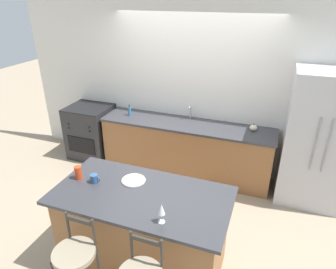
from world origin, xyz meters
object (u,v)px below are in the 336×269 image
object	(u,v)px
wine_glass	(162,210)
bar_stool_near	(76,264)
refrigerator	(317,140)
oven_range	(91,131)
pumpkin_decoration	(253,128)
tumbler_cup	(78,173)
soap_bottle	(130,111)
coffee_mug	(94,178)
dinner_plate	(134,180)

from	to	relation	value
wine_glass	bar_stool_near	bearing A→B (deg)	-148.48
wine_glass	refrigerator	bearing A→B (deg)	57.75
wine_glass	oven_range	bearing A→B (deg)	135.12
oven_range	pumpkin_decoration	world-z (taller)	pumpkin_decoration
tumbler_cup	soap_bottle	xyz separation A→B (m)	(-0.37, 1.93, -0.05)
bar_stool_near	coffee_mug	xyz separation A→B (m)	(-0.23, 0.72, 0.38)
oven_range	pumpkin_decoration	xyz separation A→B (m)	(2.79, 0.11, 0.46)
refrigerator	dinner_plate	xyz separation A→B (m)	(-1.91, -1.73, 0.01)
dinner_plate	pumpkin_decoration	bearing A→B (deg)	60.60
tumbler_cup	soap_bottle	size ratio (longest dim) A/B	0.79
bar_stool_near	tumbler_cup	world-z (taller)	tumbler_cup
oven_range	coffee_mug	xyz separation A→B (m)	(1.36, -1.91, 0.52)
refrigerator	oven_range	distance (m)	3.67
refrigerator	dinner_plate	distance (m)	2.58
oven_range	pumpkin_decoration	bearing A→B (deg)	2.31
pumpkin_decoration	bar_stool_near	bearing A→B (deg)	-113.49
coffee_mug	tumbler_cup	xyz separation A→B (m)	(-0.20, -0.00, 0.03)
refrigerator	soap_bottle	xyz separation A→B (m)	(-2.85, 0.03, 0.02)
dinner_plate	coffee_mug	size ratio (longest dim) A/B	2.25
tumbler_cup	pumpkin_decoration	world-z (taller)	tumbler_cup
oven_range	coffee_mug	distance (m)	2.40
dinner_plate	coffee_mug	xyz separation A→B (m)	(-0.37, -0.16, 0.04)
refrigerator	coffee_mug	bearing A→B (deg)	-140.30
oven_range	coffee_mug	size ratio (longest dim) A/B	8.34
refrigerator	tumbler_cup	world-z (taller)	refrigerator
refrigerator	oven_range	bearing A→B (deg)	179.68
refrigerator	coffee_mug	distance (m)	2.97
coffee_mug	soap_bottle	bearing A→B (deg)	106.39
dinner_plate	tumbler_cup	bearing A→B (deg)	-164.18
tumbler_cup	coffee_mug	bearing A→B (deg)	0.11
bar_stool_near	refrigerator	bearing A→B (deg)	51.90
refrigerator	wine_glass	distance (m)	2.62
coffee_mug	soap_bottle	distance (m)	2.01
dinner_plate	tumbler_cup	distance (m)	0.60
dinner_plate	soap_bottle	world-z (taller)	soap_bottle
oven_range	soap_bottle	world-z (taller)	soap_bottle
dinner_plate	soap_bottle	size ratio (longest dim) A/B	1.36
dinner_plate	tumbler_cup	xyz separation A→B (m)	(-0.57, -0.16, 0.06)
bar_stool_near	dinner_plate	world-z (taller)	bar_stool_near
refrigerator	coffee_mug	size ratio (longest dim) A/B	16.67
dinner_plate	wine_glass	world-z (taller)	wine_glass
pumpkin_decoration	soap_bottle	size ratio (longest dim) A/B	0.59
tumbler_cup	soap_bottle	world-z (taller)	tumbler_cup
coffee_mug	soap_bottle	size ratio (longest dim) A/B	0.61
bar_stool_near	wine_glass	distance (m)	0.90
bar_stool_near	wine_glass	xyz separation A→B (m)	(0.65, 0.40, 0.47)
pumpkin_decoration	soap_bottle	bearing A→B (deg)	-177.11
oven_range	tumbler_cup	xyz separation A→B (m)	(1.16, -1.92, 0.55)
coffee_mug	tumbler_cup	world-z (taller)	tumbler_cup
oven_range	tumbler_cup	size ratio (longest dim) A/B	6.42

